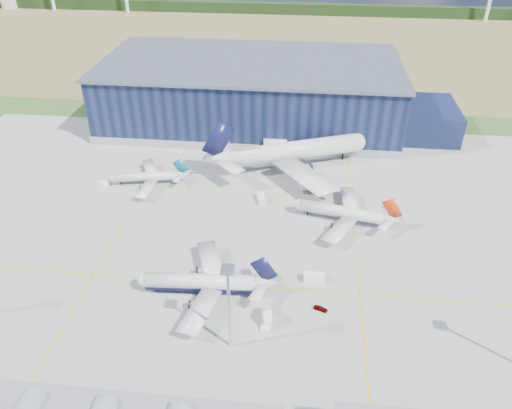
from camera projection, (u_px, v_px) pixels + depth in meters
name	position (u px, v px, depth m)	size (l,w,h in m)	color
ground	(211.00, 258.00, 138.21)	(600.00, 600.00, 0.00)	#2D551F
apron	(218.00, 237.00, 146.51)	(220.00, 160.00, 0.08)	gray
farmland	(274.00, 42.00, 321.12)	(600.00, 220.00, 0.01)	olive
treeline	(282.00, 8.00, 385.45)	(600.00, 8.00, 8.00)	black
hangar	(258.00, 95.00, 210.41)	(145.00, 62.00, 26.10)	black
light_mast_center	(229.00, 296.00, 103.90)	(2.60, 2.60, 23.00)	#B1B2B8
airliner_navy	(200.00, 275.00, 123.56)	(36.17, 35.38, 11.79)	silver
airliner_red	(342.00, 206.00, 150.25)	(33.18, 32.46, 10.82)	silver
airliner_widebody	(294.00, 142.00, 176.54)	(62.33, 60.97, 20.32)	silver
airliner_regional	(145.00, 173.00, 169.40)	(27.71, 27.11, 9.04)	silver
gse_van_a	(314.00, 278.00, 129.76)	(2.37, 5.43, 2.37)	white
gse_van_b	(261.00, 198.00, 162.16)	(2.32, 5.05, 2.32)	white
gse_tug_c	(238.00, 153.00, 189.43)	(2.21, 3.54, 1.55)	yellow
gse_cart_b	(103.00, 184.00, 170.48)	(2.24, 3.37, 1.46)	white
airstair	(267.00, 317.00, 117.77)	(1.92, 4.79, 3.07)	white
car_a	(321.00, 308.00, 121.33)	(1.38, 3.43, 1.17)	#99999E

